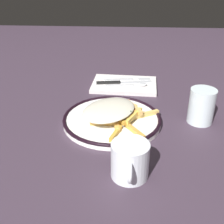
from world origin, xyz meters
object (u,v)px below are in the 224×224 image
(fork, at_px, (128,80))
(spoon, at_px, (134,85))
(knife, at_px, (119,82))
(plate, at_px, (112,119))
(fries_heap, at_px, (112,111))
(napkin, at_px, (124,85))
(coffee_mug, at_px, (130,160))
(water_glass, at_px, (202,106))

(fork, distance_m, spoon, 0.06)
(knife, bearing_deg, plate, -2.43)
(knife, bearing_deg, fries_heap, -2.17)
(fork, height_order, knife, knife)
(napkin, bearing_deg, coffee_mug, 2.66)
(spoon, height_order, coffee_mug, coffee_mug)
(knife, distance_m, coffee_mug, 0.50)
(water_glass, bearing_deg, coffee_mug, -39.18)
(plate, height_order, spoon, spoon)
(fries_heap, relative_size, coffee_mug, 2.26)
(knife, distance_m, spoon, 0.06)
(spoon, bearing_deg, water_glass, 40.93)
(napkin, bearing_deg, spoon, 54.39)
(plate, distance_m, fork, 0.30)
(fork, xyz_separation_m, water_glass, (0.28, 0.22, 0.04))
(napkin, bearing_deg, fork, 157.62)
(knife, relative_size, water_glass, 2.03)
(spoon, xyz_separation_m, water_glass, (0.22, 0.19, 0.03))
(plate, xyz_separation_m, spoon, (-0.25, 0.06, 0.01))
(fries_heap, height_order, knife, fries_heap)
(napkin, bearing_deg, fries_heap, -6.00)
(fork, relative_size, water_glass, 1.70)
(napkin, distance_m, water_glass, 0.34)
(knife, bearing_deg, water_glass, 45.15)
(plate, bearing_deg, fries_heap, 9.62)
(fries_heap, bearing_deg, napkin, 174.00)
(napkin, distance_m, coffee_mug, 0.50)
(fries_heap, height_order, coffee_mug, coffee_mug)
(fork, bearing_deg, napkin, -22.38)
(fries_heap, relative_size, napkin, 1.06)
(napkin, xyz_separation_m, coffee_mug, (0.50, 0.02, 0.04))
(napkin, relative_size, spoon, 1.57)
(fries_heap, xyz_separation_m, spoon, (-0.25, 0.06, -0.02))
(spoon, bearing_deg, plate, -14.76)
(spoon, height_order, water_glass, water_glass)
(fries_heap, bearing_deg, coffee_mug, 13.09)
(fork, bearing_deg, knife, -43.93)
(knife, bearing_deg, napkin, 97.87)
(spoon, bearing_deg, knife, -112.64)
(plate, bearing_deg, water_glass, 94.74)
(fries_heap, height_order, fork, fries_heap)
(fork, height_order, water_glass, water_glass)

